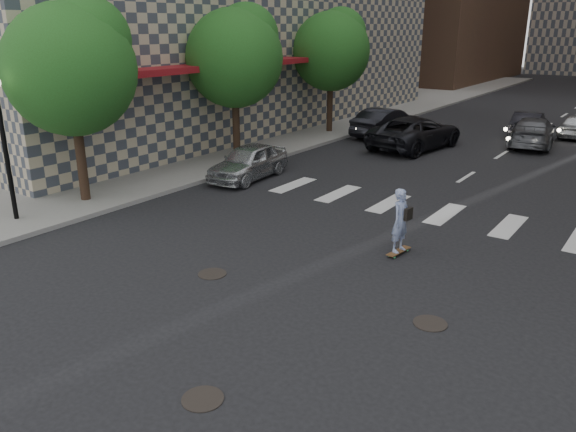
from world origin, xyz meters
name	(u,v)px	position (x,y,z in m)	size (l,w,h in m)	color
ground	(244,317)	(0.00, 0.00, 0.00)	(160.00, 160.00, 0.00)	black
sidewalk_left	(269,121)	(-14.50, 20.00, 0.07)	(13.00, 80.00, 0.15)	gray
lamppost	(2,129)	(-9.50, 0.50, 2.93)	(0.36, 0.36, 4.28)	black
tree_a	(74,63)	(-9.45, 3.14, 4.65)	(4.20, 4.20, 6.60)	#382619
tree_b	(237,53)	(-9.45, 11.14, 4.65)	(4.20, 4.20, 6.60)	#382619
tree_c	(333,48)	(-9.45, 19.14, 4.65)	(4.20, 4.20, 6.60)	#382619
manhole_a	(203,399)	(1.20, -2.50, 0.01)	(0.70, 0.70, 0.02)	black
manhole_b	(212,274)	(-2.00, 1.20, 0.01)	(0.70, 0.70, 0.02)	black
manhole_c	(430,323)	(3.30, 2.00, 0.01)	(0.70, 0.70, 0.02)	black
skateboarder	(401,221)	(1.20, 5.04, 0.95)	(0.50, 0.93, 1.81)	brown
silver_sedan	(248,162)	(-7.00, 8.77, 0.69)	(1.62, 4.03, 1.37)	#B4B8BC
traffic_car_a	(386,122)	(-6.50, 19.99, 0.78)	(1.65, 4.74, 1.56)	black
traffic_car_b	(533,132)	(0.63, 22.00, 0.72)	(2.01, 4.93, 1.43)	#56585D
traffic_car_c	(416,133)	(-3.94, 18.00, 0.79)	(2.61, 5.66, 1.57)	black
traffic_car_e	(528,124)	(-0.20, 24.57, 0.67)	(1.42, 4.07, 1.34)	black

